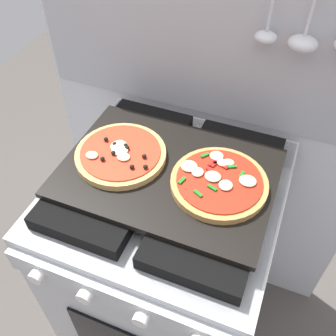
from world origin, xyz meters
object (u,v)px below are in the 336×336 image
object	(u,v)px
baking_tray	(168,173)
pizza_right	(219,181)
stove	(168,265)
pizza_left	(120,154)

from	to	relation	value
baking_tray	pizza_right	xyz separation A→B (m)	(0.13, 0.00, 0.02)
stove	baking_tray	world-z (taller)	baking_tray
stove	pizza_left	world-z (taller)	pizza_left
pizza_left	pizza_right	size ratio (longest dim) A/B	1.00
pizza_left	pizza_right	xyz separation A→B (m)	(0.27, 0.01, 0.00)
stove	baking_tray	size ratio (longest dim) A/B	1.67
stove	pizza_left	distance (m)	0.50
baking_tray	stove	bearing A→B (deg)	-90.00
pizza_left	pizza_right	distance (m)	0.27
stove	baking_tray	bearing A→B (deg)	90.00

